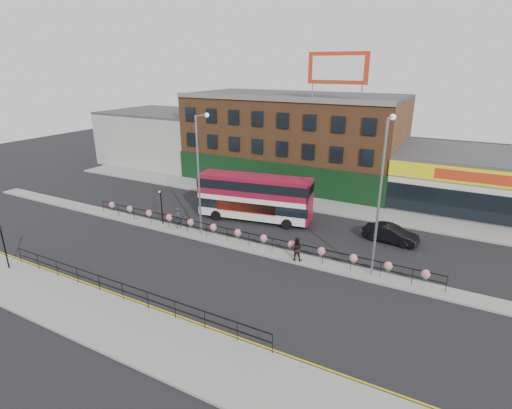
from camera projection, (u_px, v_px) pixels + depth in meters
The scene contains 20 objects.
ground at pixel (238, 245), 31.56m from camera, with size 120.00×120.00×0.00m, color black.
south_pavement at pixel (124, 327), 21.58m from camera, with size 60.00×4.00×0.15m, color gray.
north_pavement at pixel (297, 201), 41.49m from camera, with size 60.00×4.00×0.15m, color gray.
median at pixel (238, 244), 31.54m from camera, with size 60.00×1.60×0.15m, color gray.
yellow_line_inner at pixel (154, 307), 23.51m from camera, with size 60.00×0.10×0.01m, color gold.
yellow_line_outer at pixel (151, 309), 23.36m from camera, with size 60.00×0.10×0.01m, color gold.
brick_building at pixel (294, 138), 48.22m from camera, with size 25.00×12.21×10.30m.
supermarket at pixel (476, 179), 40.01m from camera, with size 15.00×12.25×5.30m.
warehouse_west at pixel (165, 137), 57.84m from camera, with size 15.50×12.00×7.30m.
billboard at pixel (338, 68), 38.50m from camera, with size 6.00×0.29×4.40m.
median_railing at pixel (238, 233), 31.22m from camera, with size 30.04×0.56×1.23m.
south_railing at pixel (122, 288), 23.76m from camera, with size 20.04×0.05×1.12m.
double_decker_bus at pixel (255, 194), 35.86m from camera, with size 10.56×4.13×4.16m.
car at pixel (391, 234), 31.94m from camera, with size 4.42×1.97×1.41m, color black.
pedestrian_a at pixel (179, 218), 34.27m from camera, with size 0.64×0.78×1.82m, color #252630.
pedestrian_b at pixel (297, 249), 28.60m from camera, with size 0.98×0.83×1.75m, color black.
lamp_column_west at pixel (200, 166), 31.51m from camera, with size 0.35×1.72×9.80m.
lamp_column_east at pixel (382, 185), 25.03m from camera, with size 0.38×1.84×10.48m.
traffic_light_south at pixel (2, 237), 27.01m from camera, with size 0.15×0.28×3.65m.
traffic_light_median at pixel (161, 199), 34.67m from camera, with size 0.15×0.28×3.65m.
Camera 1 is at (14.93, -24.56, 13.51)m, focal length 28.00 mm.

